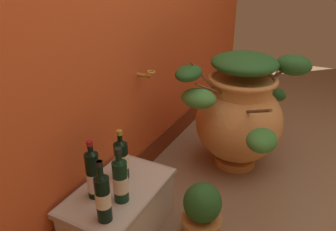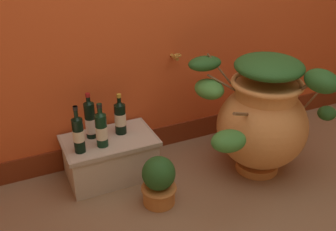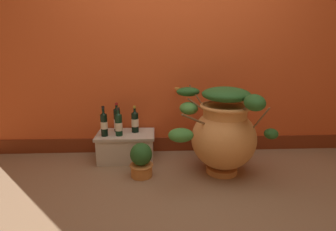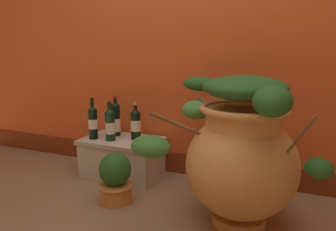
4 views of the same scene
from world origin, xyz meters
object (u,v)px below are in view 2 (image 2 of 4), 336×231
(wine_bottle_left, at_px, (78,133))
(potted_shrub, at_px, (159,181))
(wine_bottle_middle, at_px, (90,119))
(wine_bottle_right, at_px, (120,116))
(terracotta_urn, at_px, (262,117))
(wine_bottle_back, at_px, (101,128))

(wine_bottle_left, bearing_deg, potted_shrub, -39.94)
(potted_shrub, bearing_deg, wine_bottle_middle, 120.47)
(potted_shrub, bearing_deg, wine_bottle_right, 100.82)
(wine_bottle_middle, bearing_deg, wine_bottle_right, -9.18)
(wine_bottle_left, distance_m, wine_bottle_middle, 0.19)
(potted_shrub, bearing_deg, wine_bottle_left, 140.06)
(wine_bottle_left, bearing_deg, terracotta_urn, -14.05)
(wine_bottle_back, xyz_separation_m, potted_shrub, (0.25, -0.35, -0.27))
(wine_bottle_middle, relative_size, wine_bottle_back, 1.07)
(wine_bottle_right, bearing_deg, terracotta_urn, -25.39)
(wine_bottle_right, distance_m, wine_bottle_back, 0.20)
(wine_bottle_right, xyz_separation_m, potted_shrub, (0.09, -0.45, -0.26))
(wine_bottle_middle, bearing_deg, wine_bottle_left, -127.77)
(wine_bottle_back, bearing_deg, wine_bottle_middle, 104.26)
(terracotta_urn, height_order, potted_shrub, terracotta_urn)
(terracotta_urn, bearing_deg, wine_bottle_right, 154.61)
(terracotta_urn, relative_size, wine_bottle_left, 3.03)
(terracotta_urn, distance_m, wine_bottle_middle, 1.16)
(potted_shrub, bearing_deg, terracotta_urn, 2.84)
(wine_bottle_middle, height_order, potted_shrub, wine_bottle_middle)
(wine_bottle_middle, height_order, wine_bottle_right, wine_bottle_middle)
(wine_bottle_right, xyz_separation_m, wine_bottle_back, (-0.16, -0.11, 0.00))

